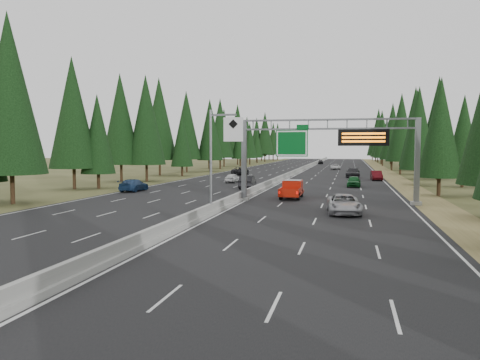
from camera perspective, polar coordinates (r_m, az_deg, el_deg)
name	(u,v)px	position (r m, az deg, el deg)	size (l,w,h in m)	color
road	(294,175)	(89.95, 6.60, 0.64)	(32.00, 260.00, 0.08)	black
shoulder_right	(391,176)	(89.67, 17.97, 0.46)	(3.60, 260.00, 0.06)	olive
shoulder_left	(205,174)	(93.68, -4.28, 0.78)	(3.60, 260.00, 0.06)	#414721
median_barrier	(294,173)	(89.93, 6.60, 0.88)	(0.70, 260.00, 0.85)	gray
sign_gantry	(334,147)	(44.12, 11.42, 3.96)	(16.75, 0.98, 7.80)	slate
hov_sign_pole	(218,154)	(35.54, -2.69, 3.17)	(2.80, 0.50, 8.00)	slate
tree_row_right	(426,123)	(80.76, 21.78, 6.46)	(11.74, 242.90, 18.98)	black
tree_row_left	(181,127)	(92.87, -7.26, 6.39)	(11.30, 241.72, 18.57)	black
silver_minivan	(344,204)	(37.36, 12.55, -2.88)	(2.48, 5.37, 1.49)	#AFAFB4
red_pickup	(292,188)	(48.04, 6.38, -1.00)	(1.98, 5.53, 1.80)	black
car_ahead_green	(354,181)	(63.20, 13.71, -0.15)	(1.71, 4.25, 1.45)	#145924
car_ahead_dkred	(376,175)	(76.99, 16.30, 0.53)	(1.58, 4.52, 1.49)	#570C12
car_ahead_dkgrey	(353,173)	(83.08, 13.61, 0.87)	(2.28, 5.61, 1.63)	black
car_ahead_white	(335,167)	(112.39, 11.52, 1.60)	(2.16, 4.68, 1.30)	silver
car_ahead_far	(321,162)	(148.68, 9.81, 2.18)	(1.58, 3.93, 1.34)	black
car_onc_near	(247,182)	(59.07, 0.92, -0.24)	(1.71, 4.90, 1.61)	black
car_onc_blue	(134,185)	(56.61, -12.84, -0.61)	(2.01, 4.95, 1.44)	navy
car_onc_white	(233,178)	(69.03, -0.91, 0.25)	(1.58, 3.92, 1.34)	white
car_onc_far	(240,171)	(87.68, 0.02, 1.11)	(2.58, 5.59, 1.55)	black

